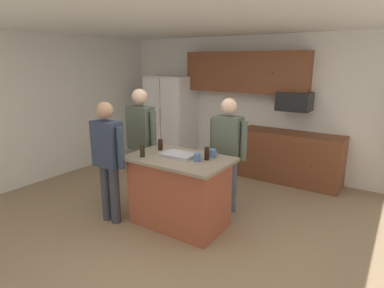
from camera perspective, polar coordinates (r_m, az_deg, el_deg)
name	(u,v)px	position (r m, az deg, el deg)	size (l,w,h in m)	color
floor	(183,228)	(4.40, -1.52, -14.58)	(7.04, 7.04, 0.00)	#937A5B
ceiling	(182,18)	(3.86, -1.79, 21.37)	(7.04, 7.04, 0.00)	white
back_wall	(267,105)	(6.39, 13.13, 6.64)	(6.40, 0.10, 2.60)	white
side_wall_left	(34,110)	(6.32, -26.17, 5.44)	(0.10, 5.60, 2.60)	white
cabinet_run_upper	(245,72)	(6.30, 9.33, 12.43)	(2.40, 0.38, 0.75)	brown
cabinet_run_lower	(290,157)	(6.08, 16.87, -2.22)	(1.80, 0.63, 0.90)	brown
refrigerator	(171,119)	(7.05, -3.70, 4.50)	(0.94, 0.76, 1.82)	white
microwave_over_range	(295,101)	(5.90, 17.65, 7.17)	(0.56, 0.40, 0.32)	black
kitchen_island	(179,191)	(4.29, -2.25, -8.28)	(1.33, 0.83, 0.94)	#9E4C33
person_host_foreground	(108,155)	(4.36, -14.63, -1.89)	(0.57, 0.22, 1.64)	#383842
person_elder_center	(228,148)	(4.57, 6.32, -0.70)	(0.57, 0.22, 1.64)	#4C5166
person_guest_left	(141,138)	(4.92, -8.95, 1.11)	(0.57, 0.23, 1.74)	tan
glass_pilsner	(142,151)	(4.18, -8.75, -1.29)	(0.06, 0.06, 0.14)	black
mug_ceramic_white	(213,153)	(4.12, 3.65, -1.65)	(0.13, 0.09, 0.11)	#4C6B99
glass_dark_ale	(160,145)	(4.46, -5.60, -0.10)	(0.07, 0.07, 0.15)	black
glass_short_whisky	(207,154)	(4.00, 2.64, -1.72)	(0.06, 0.06, 0.16)	black
mug_blue_stoneware	(197,157)	(3.96, 0.96, -2.35)	(0.12, 0.08, 0.10)	#4C6B99
serving_tray	(179,155)	(4.16, -2.34, -1.92)	(0.44, 0.30, 0.04)	#B7B7BC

